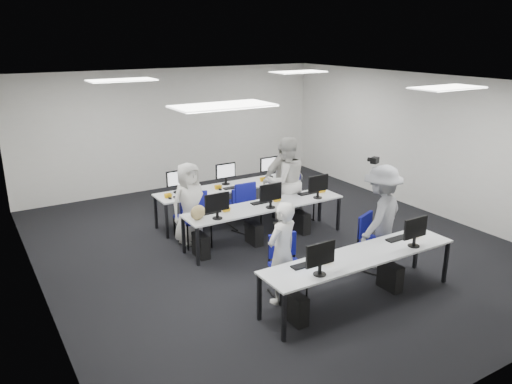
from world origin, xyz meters
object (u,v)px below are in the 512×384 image
chair_3 (246,218)px  student_3 (283,180)px  photographer (381,217)px  chair_7 (287,207)px  chair_0 (287,278)px  student_1 (286,182)px  chair_2 (198,229)px  student_0 (282,253)px  chair_1 (374,253)px  chair_4 (298,206)px  desk_mid (265,207)px  student_2 (189,203)px  chair_6 (241,212)px  desk_front (361,258)px  chair_5 (187,226)px

chair_3 → student_3: 1.16m
photographer → chair_7: bearing=-110.9°
chair_0 → student_1: size_ratio=0.51×
chair_2 → student_0: student_0 is taller
chair_1 → chair_4: chair_4 is taller
desk_mid → student_0: (-0.99, -2.02, 0.10)m
chair_4 → student_2: 2.48m
student_1 → student_3: bearing=-104.5°
desk_mid → student_0: size_ratio=2.06×
desk_mid → photographer: size_ratio=1.81×
chair_1 → student_1: size_ratio=0.51×
student_1 → chair_7: bearing=-121.4°
desk_mid → chair_6: (0.01, 0.94, -0.38)m
chair_0 → chair_6: 3.00m
student_2 → photographer: photographer is taller
student_2 → student_1: bearing=-13.9°
chair_7 → student_0: bearing=-134.4°
student_0 → chair_6: bearing=-124.8°
desk_mid → student_1: 1.03m
chair_2 → chair_3: 1.11m
student_1 → chair_0: bearing=65.1°
chair_1 → chair_2: 3.25m
chair_7 → student_1: 0.72m
chair_3 → chair_4: chair_4 is taller
chair_7 → student_0: student_0 is taller
student_3 → chair_6: bearing=167.8°
chair_0 → chair_6: (0.84, 2.88, 0.01)m
chair_1 → student_3: 2.80m
chair_4 → student_1: 0.71m
chair_2 → student_3: size_ratio=0.56×
desk_front → chair_2: chair_2 is taller
chair_1 → chair_7: (0.12, 2.75, -0.03)m
chair_0 → chair_4: chair_4 is taller
chair_1 → student_2: bearing=107.2°
chair_6 → photographer: size_ratio=0.55×
chair_2 → chair_3: size_ratio=1.12×
chair_6 → student_0: student_0 is taller
chair_1 → chair_5: chair_1 is taller
desk_mid → chair_5: chair_5 is taller
student_3 → chair_7: bearing=-0.1°
desk_mid → chair_3: (-0.05, 0.63, -0.40)m
desk_front → chair_3: (-0.05, 3.23, -0.40)m
chair_5 → photographer: size_ratio=0.47×
desk_front → chair_6: bearing=89.9°
chair_1 → chair_6: 3.04m
student_0 → student_1: student_1 is taller
chair_0 → chair_1: bearing=9.0°
student_0 → student_1: (1.83, 2.57, 0.14)m
chair_6 → desk_mid: bearing=-87.5°
chair_0 → chair_6: size_ratio=0.98×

